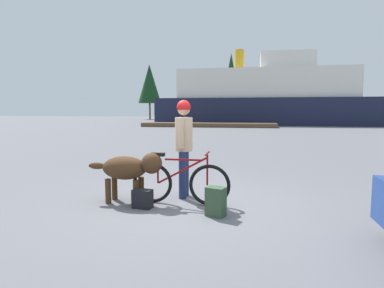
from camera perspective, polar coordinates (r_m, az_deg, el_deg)
The scene contains 11 objects.
ground_plane at distance 5.62m, azimuth -0.62°, elevation -10.68°, with size 160.00×160.00×0.00m, color slate.
bicycle at distance 5.59m, azimuth -2.17°, elevation -6.72°, with size 1.71×0.44×0.91m.
person_cyclist at distance 5.94m, azimuth -1.45°, elevation 0.96°, with size 0.32×0.53×1.79m.
dog at distance 5.75m, azimuth -10.92°, elevation -4.27°, with size 1.35×0.48×0.89m.
backpack at distance 5.03m, azimuth 4.20°, elevation -10.05°, with size 0.28×0.20×0.45m, color #334C33.
handbag_pannier at distance 5.48m, azimuth -8.70°, elevation -9.50°, with size 0.32×0.18×0.31m, color black.
dock_pier at distance 31.77m, azimuth 2.87°, elevation 3.36°, with size 13.04×2.25×0.40m, color brown.
ferry_boat at distance 38.68m, azimuth 12.67°, elevation 7.83°, with size 23.92×7.81×8.56m.
pine_tree_far_left at distance 59.92m, azimuth -7.47°, elevation 10.44°, with size 4.10×4.10×9.85m.
pine_tree_center at distance 55.73m, azimuth 6.86°, elevation 10.99°, with size 3.46×3.46×11.11m.
pine_tree_far_right at distance 54.35m, azimuth 18.54°, elevation 10.68°, with size 4.37×4.37×10.61m.
Camera 1 is at (1.07, -5.28, 1.60)m, focal length 30.36 mm.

